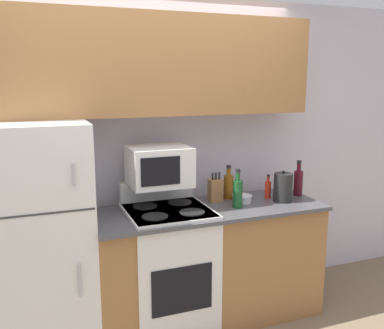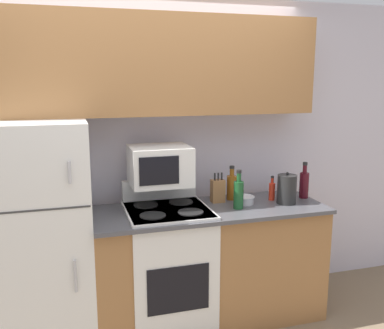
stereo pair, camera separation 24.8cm
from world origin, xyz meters
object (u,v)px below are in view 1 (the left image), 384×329
(refrigerator, at_px, (39,240))
(bottle_wine_red, at_px, (298,182))
(microwave, at_px, (159,166))
(bowl, at_px, (242,198))
(bottle_wine_green, at_px, (238,192))
(bottle_whiskey, at_px, (228,186))
(stove, at_px, (169,267))
(kettle, at_px, (283,187))
(bottle_hot_sauce, at_px, (268,189))
(knife_block, at_px, (215,190))

(refrigerator, relative_size, bottle_wine_red, 5.44)
(refrigerator, xyz_separation_m, microwave, (0.88, 0.04, 0.45))
(microwave, distance_m, bottle_wine_red, 1.22)
(bowl, bearing_deg, refrigerator, 178.56)
(bottle_wine_green, bearing_deg, bottle_whiskey, 80.35)
(microwave, xyz_separation_m, bottle_wine_red, (1.20, -0.06, -0.21))
(microwave, height_order, bowl, microwave)
(stove, xyz_separation_m, microwave, (-0.03, 0.11, 0.77))
(kettle, bearing_deg, bottle_wine_red, 26.11)
(bottle_wine_red, distance_m, bottle_whiskey, 0.61)
(refrigerator, xyz_separation_m, kettle, (1.86, -0.12, 0.23))
(stove, xyz_separation_m, bottle_whiskey, (0.58, 0.17, 0.55))
(bottle_whiskey, bearing_deg, bottle_wine_green, -99.65)
(microwave, bearing_deg, bottle_whiskey, 5.69)
(stove, distance_m, bottle_whiskey, 0.82)
(bottle_wine_red, height_order, bottle_wine_green, same)
(stove, bearing_deg, bottle_wine_red, 2.37)
(refrigerator, distance_m, microwave, 0.99)
(microwave, relative_size, kettle, 1.77)
(refrigerator, relative_size, bottle_hot_sauce, 8.16)
(bottle_wine_green, bearing_deg, bottle_wine_red, 11.21)
(stove, xyz_separation_m, bowl, (0.63, 0.03, 0.47))
(knife_block, relative_size, kettle, 0.95)
(bowl, distance_m, kettle, 0.34)
(bowl, relative_size, kettle, 0.63)
(knife_block, xyz_separation_m, bowl, (0.19, -0.10, -0.06))
(bottle_hot_sauce, bearing_deg, bottle_wine_red, -2.59)
(microwave, distance_m, bottle_hot_sauce, 0.95)
(bottle_whiskey, bearing_deg, microwave, -174.31)
(refrigerator, xyz_separation_m, bottle_wine_red, (2.08, -0.02, 0.24))
(bowl, relative_size, bottle_whiskey, 0.57)
(stove, height_order, bottle_whiskey, bottle_whiskey)
(bottle_wine_red, distance_m, kettle, 0.24)
(stove, xyz_separation_m, bottle_wine_red, (1.17, 0.05, 0.56))
(microwave, height_order, kettle, microwave)
(microwave, xyz_separation_m, bottle_wine_green, (0.57, -0.19, -0.21))
(bowl, bearing_deg, stove, -177.58)
(bottle_hot_sauce, xyz_separation_m, bottle_wine_green, (-0.35, -0.14, 0.04))
(microwave, relative_size, bowl, 2.80)
(refrigerator, relative_size, stove, 1.46)
(microwave, bearing_deg, bowl, -6.98)
(bottle_hot_sauce, xyz_separation_m, bottle_whiskey, (-0.31, 0.11, 0.03))
(stove, height_order, bottle_hot_sauce, bottle_hot_sauce)
(stove, distance_m, bottle_wine_green, 0.78)
(knife_block, distance_m, bottle_whiskey, 0.14)
(stove, relative_size, microwave, 2.48)
(bottle_whiskey, relative_size, kettle, 1.10)
(stove, relative_size, bottle_wine_green, 3.71)
(refrigerator, height_order, microwave, refrigerator)
(refrigerator, bearing_deg, kettle, -3.80)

